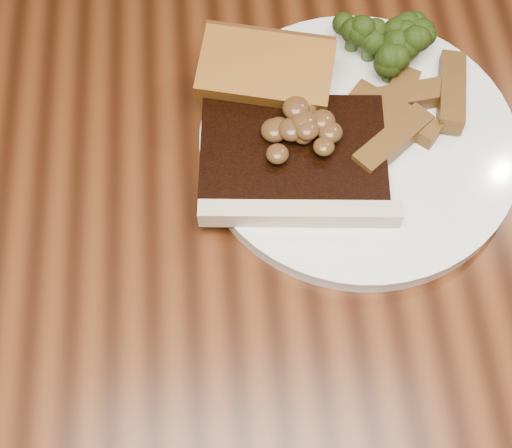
{
  "coord_description": "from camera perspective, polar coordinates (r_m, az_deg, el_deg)",
  "views": [
    {
      "loc": [
        -0.01,
        -0.26,
        1.27
      ],
      "look_at": [
        0.01,
        -0.0,
        0.78
      ],
      "focal_mm": 50.0,
      "sensor_mm": 36.0,
      "label": 1
    }
  ],
  "objects": [
    {
      "name": "steak",
      "position": [
        0.59,
        2.95,
        5.18
      ],
      "size": [
        0.16,
        0.13,
        0.02
      ],
      "primitive_type": "cube",
      "rotation": [
        0.0,
        0.0,
        -0.09
      ],
      "color": "black",
      "rests_on": "plate"
    },
    {
      "name": "broccoli_cluster",
      "position": [
        0.66,
        10.66,
        13.75
      ],
      "size": [
        0.07,
        0.07,
        0.04
      ],
      "primitive_type": null,
      "color": "#23370C",
      "rests_on": "plate"
    },
    {
      "name": "mushroom_pile",
      "position": [
        0.58,
        3.74,
        7.54
      ],
      "size": [
        0.06,
        0.06,
        0.03
      ],
      "primitive_type": null,
      "color": "#4F2B18",
      "rests_on": "steak"
    },
    {
      "name": "garlic_bread",
      "position": [
        0.64,
        0.78,
        11.0
      ],
      "size": [
        0.12,
        0.09,
        0.02
      ],
      "primitive_type": "cube",
      "rotation": [
        0.0,
        0.0,
        -0.25
      ],
      "color": "#9A661C",
      "rests_on": "plate"
    },
    {
      "name": "potato_wedges",
      "position": [
        0.63,
        12.9,
        7.67
      ],
      "size": [
        0.11,
        0.11,
        0.02
      ],
      "primitive_type": null,
      "color": "brown",
      "rests_on": "plate"
    },
    {
      "name": "dining_table",
      "position": [
        0.67,
        -0.58,
        -4.49
      ],
      "size": [
        1.6,
        0.9,
        0.75
      ],
      "color": "#4E240F",
      "rests_on": "ground"
    },
    {
      "name": "ground",
      "position": [
        1.3,
        -0.31,
        -15.69
      ],
      "size": [
        4.5,
        4.5,
        0.0
      ],
      "primitive_type": "plane",
      "color": "#3A170D",
      "rests_on": "ground"
    },
    {
      "name": "steak_bone",
      "position": [
        0.57,
        3.48,
        0.63
      ],
      "size": [
        0.16,
        0.03,
        0.02
      ],
      "primitive_type": "cube",
      "rotation": [
        0.0,
        0.0,
        -0.09
      ],
      "color": "beige",
      "rests_on": "plate"
    },
    {
      "name": "plate",
      "position": [
        0.63,
        8.13,
        6.43
      ],
      "size": [
        0.32,
        0.32,
        0.01
      ],
      "primitive_type": "cylinder",
      "rotation": [
        0.0,
        0.0,
        -0.19
      ],
      "color": "white",
      "rests_on": "dining_table"
    }
  ]
}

